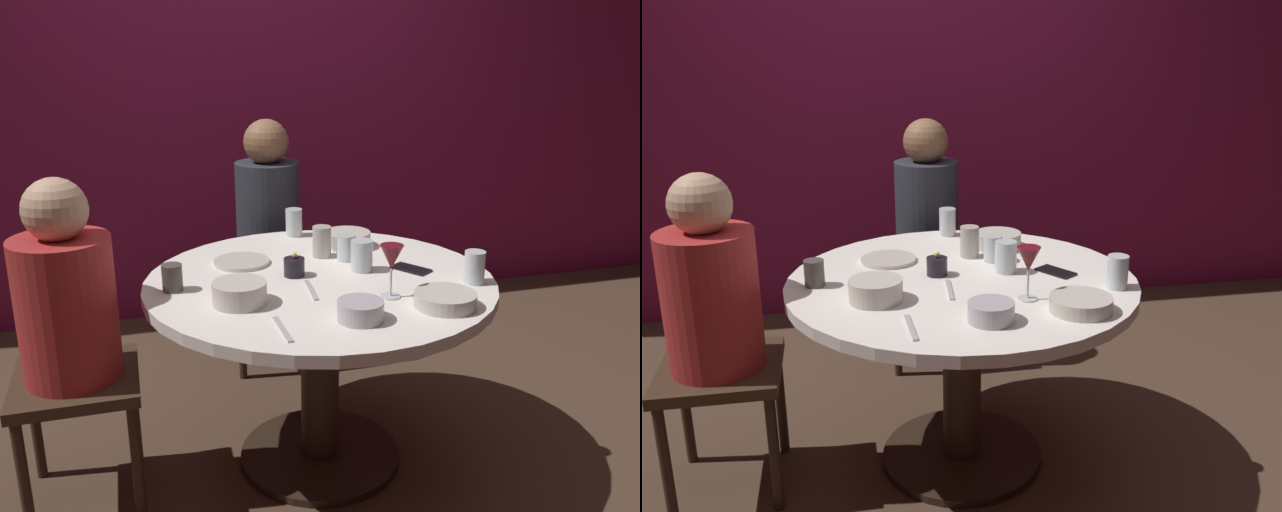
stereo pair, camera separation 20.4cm
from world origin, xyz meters
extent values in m
plane|color=#4C3828|center=(0.00, 0.00, 0.00)|extent=(8.00, 8.00, 0.00)
cube|color=maroon|center=(0.00, 1.62, 1.30)|extent=(6.00, 0.10, 2.60)
cylinder|color=white|center=(0.00, 0.00, 0.71)|extent=(1.22, 1.22, 0.04)
cylinder|color=#332319|center=(0.00, 0.00, 0.34)|extent=(0.14, 0.14, 0.69)
cylinder|color=#2D2116|center=(0.00, 0.00, 0.01)|extent=(0.60, 0.60, 0.03)
cube|color=#3F2D1E|center=(-0.84, 0.00, 0.45)|extent=(0.40, 0.40, 0.04)
cylinder|color=#B22D2D|center=(-0.84, 0.00, 0.71)|extent=(0.31, 0.31, 0.47)
sphere|color=tan|center=(-0.84, 0.00, 1.03)|extent=(0.20, 0.20, 0.20)
cylinder|color=#332319|center=(-1.01, -0.17, 0.21)|extent=(0.04, 0.04, 0.43)
cylinder|color=#332319|center=(-0.67, -0.17, 0.21)|extent=(0.04, 0.04, 0.43)
cylinder|color=#332319|center=(-1.01, 0.17, 0.21)|extent=(0.04, 0.04, 0.43)
cylinder|color=#332319|center=(-0.67, 0.17, 0.21)|extent=(0.04, 0.04, 0.43)
cube|color=#3F2D1E|center=(0.00, 0.88, 0.45)|extent=(0.40, 0.40, 0.04)
cylinder|color=#2D333D|center=(0.00, 0.88, 0.73)|extent=(0.29, 0.29, 0.51)
sphere|color=#8C6647|center=(0.00, 0.88, 1.07)|extent=(0.21, 0.21, 0.21)
cylinder|color=#332319|center=(-0.17, 1.05, 0.21)|extent=(0.04, 0.04, 0.43)
cylinder|color=#332319|center=(-0.17, 0.71, 0.21)|extent=(0.04, 0.04, 0.43)
cylinder|color=#332319|center=(0.17, 1.05, 0.21)|extent=(0.04, 0.04, 0.43)
cylinder|color=#332319|center=(0.17, 0.71, 0.21)|extent=(0.04, 0.04, 0.43)
cylinder|color=black|center=(-0.08, 0.05, 0.76)|extent=(0.07, 0.07, 0.06)
sphere|color=#F9D159|center=(-0.08, 0.05, 0.80)|extent=(0.02, 0.02, 0.02)
cylinder|color=silver|center=(0.17, -0.24, 0.73)|extent=(0.06, 0.06, 0.01)
cylinder|color=silver|center=(0.17, -0.24, 0.78)|extent=(0.01, 0.01, 0.09)
cone|color=maroon|center=(0.17, -0.24, 0.86)|extent=(0.08, 0.08, 0.08)
cylinder|color=beige|center=(-0.24, 0.23, 0.73)|extent=(0.21, 0.21, 0.01)
cube|color=black|center=(0.34, -0.01, 0.73)|extent=(0.13, 0.16, 0.01)
cylinder|color=#B7B7BC|center=(0.01, -0.39, 0.76)|extent=(0.14, 0.14, 0.06)
cylinder|color=beige|center=(-0.31, -0.16, 0.76)|extent=(0.17, 0.17, 0.07)
cylinder|color=beige|center=(0.21, 0.33, 0.76)|extent=(0.19, 0.19, 0.06)
cylinder|color=beige|center=(0.30, -0.36, 0.75)|extent=(0.19, 0.19, 0.05)
cylinder|color=silver|center=(0.15, 0.16, 0.78)|extent=(0.07, 0.07, 0.10)
cylinder|color=silver|center=(0.04, 0.53, 0.78)|extent=(0.07, 0.07, 0.12)
cylinder|color=silver|center=(0.49, -0.19, 0.78)|extent=(0.07, 0.07, 0.11)
cylinder|color=#B2ADA3|center=(0.07, 0.23, 0.79)|extent=(0.07, 0.07, 0.12)
cylinder|color=#4C4742|center=(-0.50, 0.02, 0.77)|extent=(0.07, 0.07, 0.09)
cylinder|color=silver|center=(0.16, 0.03, 0.78)|extent=(0.08, 0.08, 0.11)
cube|color=#B7B7BC|center=(-0.23, -0.39, 0.73)|extent=(0.02, 0.18, 0.01)
cube|color=#B7B7BC|center=(-0.06, -0.11, 0.73)|extent=(0.03, 0.18, 0.01)
camera|label=1|loc=(-0.62, -2.14, 1.53)|focal=38.09mm
camera|label=2|loc=(-0.42, -2.18, 1.53)|focal=38.09mm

